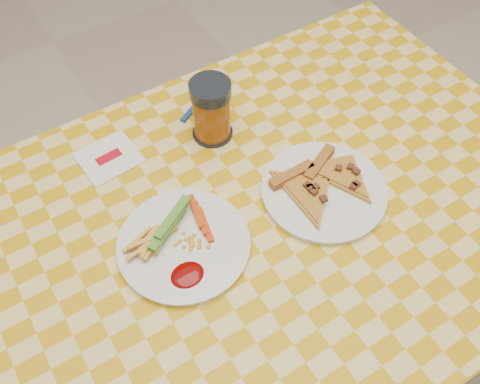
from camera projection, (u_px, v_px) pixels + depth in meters
name	position (u px, v px, depth m)	size (l,w,h in m)	color
ground	(255.00, 351.00, 1.66)	(8.00, 8.00, 0.00)	beige
table	(262.00, 234.00, 1.11)	(1.28, 0.88, 0.76)	silver
plate_left	(184.00, 245.00, 1.00)	(0.25, 0.25, 0.01)	white
plate_right	(324.00, 191.00, 1.08)	(0.25, 0.25, 0.01)	white
fries_veggies	(175.00, 236.00, 0.99)	(0.19, 0.17, 0.04)	#EAC24A
pizza_slices	(321.00, 182.00, 1.07)	(0.24, 0.23, 0.02)	gold
drink_glass	(211.00, 111.00, 1.12)	(0.09, 0.09, 0.14)	black
napkin	(109.00, 158.00, 1.13)	(0.13, 0.12, 0.01)	white
fork	(199.00, 101.00, 1.23)	(0.13, 0.08, 0.01)	navy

